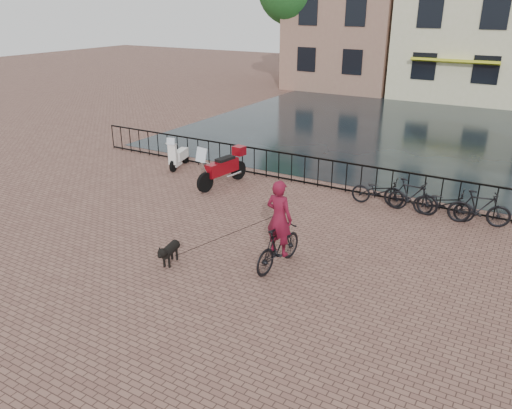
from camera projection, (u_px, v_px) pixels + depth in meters
The scene contains 12 objects.
ground at pixel (183, 305), 10.33m from camera, with size 100.00×100.00×0.00m, color brown.
canal_water at pixel (405, 132), 24.17m from camera, with size 20.00×20.00×0.00m, color black.
railing at pixel (332, 175), 16.54m from camera, with size 20.00×0.05×1.02m.
canal_house_mid at pixel (476, 1), 31.87m from camera, with size 8.00×9.50×11.80m.
cyclist at pixel (279, 230), 11.48m from camera, with size 0.84×1.89×2.53m.
dog at pixel (170, 252), 11.88m from camera, with size 0.46×0.92×0.59m.
motorcycle at pixel (222, 164), 16.81m from camera, with size 0.85×2.23×1.56m.
scooter at pixel (179, 150), 18.71m from camera, with size 0.76×1.49×1.33m.
parked_bike_0 at pixel (379, 192), 15.24m from camera, with size 0.60×1.72×0.90m, color black.
parked_bike_1 at pixel (411, 196), 14.77m from camera, with size 0.47×1.66×1.00m, color black.
parked_bike_2 at pixel (444, 203), 14.35m from camera, with size 0.60×1.72×0.90m, color black.
parked_bike_3 at pixel (480, 208), 13.88m from camera, with size 0.47×1.66×1.00m, color black.
Camera 1 is at (5.75, -6.82, 5.82)m, focal length 35.00 mm.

